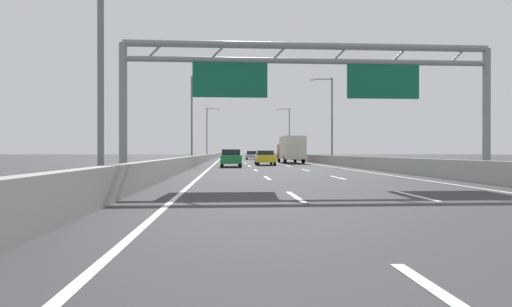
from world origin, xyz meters
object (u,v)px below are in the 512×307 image
object	(u,v)px
blue_car	(229,154)
yellow_car	(265,157)
box_truck	(291,149)
sign_gantry	(309,75)
streetlamp_left_near	(108,20)
streetlamp_right_far	(288,130)
streetlamp_left_mid	(194,114)
streetlamp_left_far	(208,130)
green_car	(231,158)
silver_car	(251,155)
streetlamp_right_mid	(330,115)

from	to	relation	value
blue_car	yellow_car	xyz separation A→B (m)	(3.53, -57.65, 0.00)
yellow_car	box_truck	distance (m)	9.17
sign_gantry	blue_car	bearing A→B (deg)	92.57
sign_gantry	yellow_car	world-z (taller)	sign_gantry
streetlamp_left_near	streetlamp_right_far	bearing A→B (deg)	77.24
yellow_car	box_truck	xyz separation A→B (m)	(3.85, 8.26, 0.93)
sign_gantry	streetlamp_left_mid	world-z (taller)	streetlamp_left_mid
streetlamp_left_far	green_car	bearing A→B (deg)	-84.62
streetlamp_left_mid	silver_car	distance (m)	27.06
green_car	yellow_car	world-z (taller)	green_car
streetlamp_left_far	blue_car	size ratio (longest dim) A/B	2.09
sign_gantry	streetlamp_right_far	world-z (taller)	streetlamp_right_far
streetlamp_right_mid	green_car	world-z (taller)	streetlamp_right_mid
streetlamp_right_mid	blue_car	distance (m)	54.86
streetlamp_left_mid	green_car	world-z (taller)	streetlamp_left_mid
sign_gantry	green_car	distance (m)	18.78
sign_gantry	streetlamp_right_mid	size ratio (longest dim) A/B	1.82
sign_gantry	streetlamp_left_near	xyz separation A→B (m)	(-7.44, -5.95, 0.55)
streetlamp_left_near	streetlamp_left_far	xyz separation A→B (m)	(0.00, 65.91, 0.00)
blue_car	green_car	bearing A→B (deg)	-89.89
streetlamp_right_far	green_car	world-z (taller)	streetlamp_right_far
streetlamp_left_near	box_truck	bearing A→B (deg)	73.17
blue_car	green_car	distance (m)	62.52
blue_car	box_truck	bearing A→B (deg)	-81.49
streetlamp_left_far	yellow_car	xyz separation A→B (m)	(7.37, -37.08, -4.64)
streetlamp_left_mid	green_car	bearing A→B (deg)	-66.30
streetlamp_left_mid	silver_car	size ratio (longest dim) A/B	2.27
streetlamp_right_mid	green_car	size ratio (longest dim) A/B	2.20
streetlamp_right_mid	streetlamp_left_far	world-z (taller)	same
streetlamp_right_mid	yellow_car	world-z (taller)	streetlamp_right_mid
box_truck	streetlamp_right_mid	bearing A→B (deg)	-48.10
streetlamp_left_near	streetlamp_right_mid	bearing A→B (deg)	65.63
sign_gantry	streetlamp_right_far	xyz separation A→B (m)	(7.49, 59.95, 0.55)
streetlamp_left_near	streetlamp_right_mid	distance (m)	36.18
streetlamp_right_mid	streetlamp_left_mid	bearing A→B (deg)	180.00
sign_gantry	streetlamp_left_far	distance (m)	60.42
streetlamp_right_far	silver_car	bearing A→B (deg)	-134.73
sign_gantry	streetlamp_left_far	world-z (taller)	streetlamp_left_far
streetlamp_left_mid	yellow_car	xyz separation A→B (m)	(7.37, -4.13, -4.64)
streetlamp_left_mid	streetlamp_left_near	bearing A→B (deg)	-90.00
sign_gantry	streetlamp_left_mid	size ratio (longest dim) A/B	1.82
streetlamp_left_near	box_truck	distance (m)	38.93
streetlamp_left_near	blue_car	distance (m)	86.68
streetlamp_left_near	green_car	bearing A→B (deg)	80.64
streetlamp_right_far	box_truck	bearing A→B (deg)	-97.34
streetlamp_left_far	green_car	world-z (taller)	streetlamp_left_far
sign_gantry	streetlamp_right_far	bearing A→B (deg)	82.88
blue_car	silver_car	size ratio (longest dim) A/B	1.09
streetlamp_right_far	green_car	size ratio (longest dim) A/B	2.20
streetlamp_left_far	box_truck	xyz separation A→B (m)	(11.22, -28.82, -3.71)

